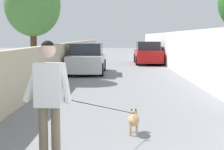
% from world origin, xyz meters
% --- Properties ---
extents(ground_plane, '(80.00, 80.00, 0.00)m').
position_xyz_m(ground_plane, '(14.00, 0.00, 0.00)').
color(ground_plane, gray).
extents(wall_left, '(48.00, 0.30, 1.54)m').
position_xyz_m(wall_left, '(12.00, 2.97, 0.77)').
color(wall_left, tan).
rests_on(wall_left, ground).
extents(fence_right, '(48.00, 0.30, 2.15)m').
position_xyz_m(fence_right, '(12.00, -2.97, 1.07)').
color(fence_right, white).
rests_on(fence_right, ground).
extents(tree_left_near, '(2.50, 2.50, 4.70)m').
position_xyz_m(tree_left_near, '(13.00, 4.08, 3.27)').
color(tree_left_near, '#473523').
rests_on(tree_left_near, ground).
extents(person_skateboarder, '(0.24, 0.71, 1.74)m').
position_xyz_m(person_skateboarder, '(2.37, 1.19, 1.10)').
color(person_skateboarder, '#726651').
rests_on(person_skateboarder, skateboard).
extents(dog, '(2.07, 1.40, 1.06)m').
position_xyz_m(dog, '(4.12, -0.08, 0.28)').
color(dog, tan).
rests_on(dog, ground).
extents(car_near, '(4.17, 1.80, 1.54)m').
position_xyz_m(car_near, '(14.93, 1.82, 0.72)').
color(car_near, silver).
rests_on(car_near, ground).
extents(car_far, '(4.10, 1.80, 1.54)m').
position_xyz_m(car_far, '(21.02, -1.82, 0.71)').
color(car_far, '#B71414').
rests_on(car_far, ground).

